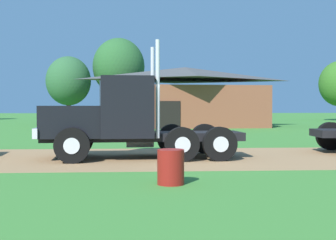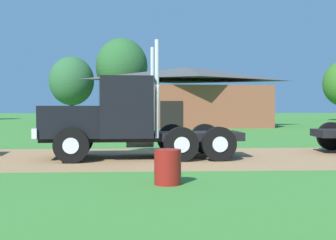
# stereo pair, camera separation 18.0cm
# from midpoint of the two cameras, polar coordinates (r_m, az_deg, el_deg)

# --- Properties ---
(ground_plane) EXTENTS (200.00, 200.00, 0.00)m
(ground_plane) POSITION_cam_midpoint_polar(r_m,az_deg,el_deg) (15.76, -2.45, -4.79)
(ground_plane) COLOR #3D7D31
(dirt_track) EXTENTS (120.00, 6.70, 0.01)m
(dirt_track) POSITION_cam_midpoint_polar(r_m,az_deg,el_deg) (15.76, -2.45, -4.77)
(dirt_track) COLOR #9E764D
(dirt_track) RESTS_ON ground_plane
(truck_foreground_white) EXTENTS (7.07, 3.04, 3.96)m
(truck_foreground_white) POSITION_cam_midpoint_polar(r_m,az_deg,el_deg) (15.59, -5.80, -0.01)
(truck_foreground_white) COLOR black
(truck_foreground_white) RESTS_ON ground_plane
(steel_barrel) EXTENTS (0.62, 0.62, 0.81)m
(steel_barrel) POSITION_cam_midpoint_polar(r_m,az_deg,el_deg) (10.38, 0.45, -5.96)
(steel_barrel) COLOR maroon
(steel_barrel) RESTS_ON ground_plane
(shed_building) EXTENTS (14.24, 9.04, 5.21)m
(shed_building) POSITION_cam_midpoint_polar(r_m,az_deg,el_deg) (39.57, 2.65, 2.80)
(shed_building) COLOR brown
(shed_building) RESTS_ON ground_plane
(tree_mid) EXTENTS (4.38, 4.38, 6.69)m
(tree_mid) POSITION_cam_midpoint_polar(r_m,az_deg,el_deg) (45.52, -11.98, 4.83)
(tree_mid) COLOR #513823
(tree_mid) RESTS_ON ground_plane
(tree_right) EXTENTS (5.24, 5.24, 8.67)m
(tree_right) POSITION_cam_midpoint_polar(r_m,az_deg,el_deg) (46.17, -5.76, 6.70)
(tree_right) COLOR #513823
(tree_right) RESTS_ON ground_plane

